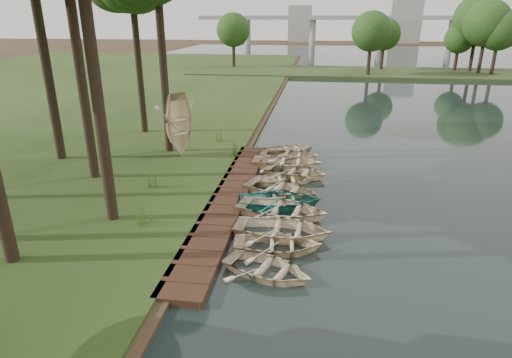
# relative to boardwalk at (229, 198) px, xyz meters

# --- Properties ---
(ground) EXTENTS (300.00, 300.00, 0.00)m
(ground) POSITION_rel_boardwalk_xyz_m (1.60, 0.00, -0.15)
(ground) COLOR #3D2F1D
(boardwalk) EXTENTS (1.60, 16.00, 0.30)m
(boardwalk) POSITION_rel_boardwalk_xyz_m (0.00, 0.00, 0.00)
(boardwalk) COLOR #3A2216
(boardwalk) RESTS_ON ground
(peninsula) EXTENTS (50.00, 14.00, 0.45)m
(peninsula) POSITION_rel_boardwalk_xyz_m (9.60, 50.00, 0.08)
(peninsula) COLOR #32441E
(peninsula) RESTS_ON ground
(far_trees) EXTENTS (45.60, 5.60, 8.80)m
(far_trees) POSITION_rel_boardwalk_xyz_m (6.27, 50.00, 6.28)
(far_trees) COLOR black
(far_trees) RESTS_ON peninsula
(bridge) EXTENTS (95.90, 4.00, 8.60)m
(bridge) POSITION_rel_boardwalk_xyz_m (13.91, 120.00, 6.93)
(bridge) COLOR #A5A5A0
(bridge) RESTS_ON ground
(building_a) EXTENTS (10.00, 8.00, 18.00)m
(building_a) POSITION_rel_boardwalk_xyz_m (31.60, 140.00, 8.85)
(building_a) COLOR #A5A5A0
(building_a) RESTS_ON ground
(building_b) EXTENTS (8.00, 8.00, 12.00)m
(building_b) POSITION_rel_boardwalk_xyz_m (-3.40, 145.00, 5.85)
(building_b) COLOR #A5A5A0
(building_b) RESTS_ON ground
(rowboat_0) EXTENTS (3.67, 3.15, 0.64)m
(rowboat_0) POSITION_rel_boardwalk_xyz_m (2.49, -5.94, 0.22)
(rowboat_0) COLOR beige
(rowboat_0) RESTS_ON water
(rowboat_1) EXTENTS (3.42, 2.55, 0.68)m
(rowboat_1) POSITION_rel_boardwalk_xyz_m (2.66, -4.30, 0.24)
(rowboat_1) COLOR beige
(rowboat_1) RESTS_ON water
(rowboat_2) EXTENTS (4.01, 3.00, 0.79)m
(rowboat_2) POSITION_rel_boardwalk_xyz_m (2.74, -3.21, 0.30)
(rowboat_2) COLOR beige
(rowboat_2) RESTS_ON water
(rowboat_3) EXTENTS (4.41, 3.50, 0.82)m
(rowboat_3) POSITION_rel_boardwalk_xyz_m (2.56, -1.40, 0.31)
(rowboat_3) COLOR beige
(rowboat_3) RESTS_ON water
(rowboat_4) EXTENTS (4.08, 3.17, 0.77)m
(rowboat_4) POSITION_rel_boardwalk_xyz_m (2.41, -0.41, 0.29)
(rowboat_4) COLOR teal
(rowboat_4) RESTS_ON water
(rowboat_5) EXTENTS (4.40, 3.75, 0.77)m
(rowboat_5) POSITION_rel_boardwalk_xyz_m (2.34, 0.98, 0.29)
(rowboat_5) COLOR beige
(rowboat_5) RESTS_ON water
(rowboat_6) EXTENTS (3.39, 2.73, 0.62)m
(rowboat_6) POSITION_rel_boardwalk_xyz_m (2.36, 2.46, 0.21)
(rowboat_6) COLOR beige
(rowboat_6) RESTS_ON water
(rowboat_7) EXTENTS (3.97, 3.30, 0.71)m
(rowboat_7) POSITION_rel_boardwalk_xyz_m (2.86, 3.62, 0.26)
(rowboat_7) COLOR beige
(rowboat_7) RESTS_ON water
(rowboat_8) EXTENTS (4.04, 2.94, 0.82)m
(rowboat_8) POSITION_rel_boardwalk_xyz_m (2.31, 5.02, 0.31)
(rowboat_8) COLOR beige
(rowboat_8) RESTS_ON water
(rowboat_9) EXTENTS (3.65, 2.68, 0.73)m
(rowboat_9) POSITION_rel_boardwalk_xyz_m (2.35, 6.53, 0.27)
(rowboat_9) COLOR beige
(rowboat_9) RESTS_ON water
(rowboat_10) EXTENTS (3.64, 3.12, 0.64)m
(rowboat_10) POSITION_rel_boardwalk_xyz_m (2.32, 7.93, 0.22)
(rowboat_10) COLOR beige
(rowboat_10) RESTS_ON water
(stored_rowboat) EXTENTS (4.64, 4.40, 0.78)m
(stored_rowboat) POSITION_rel_boardwalk_xyz_m (-4.13, 5.60, 0.54)
(stored_rowboat) COLOR beige
(stored_rowboat) RESTS_ON bank
(reeds_0) EXTENTS (0.60, 0.60, 0.96)m
(reeds_0) POSITION_rel_boardwalk_xyz_m (-2.84, -3.39, 0.63)
(reeds_0) COLOR #3F661E
(reeds_0) RESTS_ON bank
(reeds_1) EXTENTS (0.60, 0.60, 1.10)m
(reeds_1) POSITION_rel_boardwalk_xyz_m (-3.87, 0.52, 0.70)
(reeds_1) COLOR #3F661E
(reeds_1) RESTS_ON bank
(reeds_2) EXTENTS (0.60, 0.60, 0.90)m
(reeds_2) POSITION_rel_boardwalk_xyz_m (-1.00, 6.19, 0.60)
(reeds_2) COLOR #3F661E
(reeds_2) RESTS_ON bank
(reeds_3) EXTENTS (0.60, 0.60, 0.89)m
(reeds_3) POSITION_rel_boardwalk_xyz_m (-2.55, 9.00, 0.59)
(reeds_3) COLOR #3F661E
(reeds_3) RESTS_ON bank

